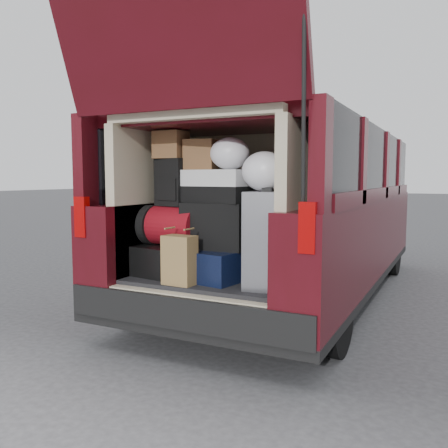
{
  "coord_description": "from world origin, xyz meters",
  "views": [
    {
      "loc": [
        1.64,
        -2.99,
        1.31
      ],
      "look_at": [
        0.05,
        0.2,
        0.96
      ],
      "focal_mm": 38.0,
      "sensor_mm": 36.0,
      "label": 1
    }
  ],
  "objects_px": {
    "navy_hardshell": "(219,264)",
    "twotone_duffel": "(216,186)",
    "black_soft_case": "(216,226)",
    "black_hardshell": "(173,259)",
    "red_duffel": "(173,226)",
    "backpack": "(173,182)",
    "silver_roller": "(269,239)",
    "kraft_bag": "(180,260)"
  },
  "relations": [
    {
      "from": "navy_hardshell",
      "to": "black_soft_case",
      "type": "xyz_separation_m",
      "value": [
        -0.03,
        0.02,
        0.29
      ]
    },
    {
      "from": "silver_roller",
      "to": "twotone_duffel",
      "type": "xyz_separation_m",
      "value": [
        -0.47,
        0.1,
        0.36
      ]
    },
    {
      "from": "kraft_bag",
      "to": "red_duffel",
      "type": "height_order",
      "value": "red_duffel"
    },
    {
      "from": "red_duffel",
      "to": "backpack",
      "type": "distance_m",
      "value": 0.34
    },
    {
      "from": "navy_hardshell",
      "to": "red_duffel",
      "type": "xyz_separation_m",
      "value": [
        -0.4,
        -0.01,
        0.27
      ]
    },
    {
      "from": "silver_roller",
      "to": "backpack",
      "type": "xyz_separation_m",
      "value": [
        -0.84,
        0.08,
        0.39
      ]
    },
    {
      "from": "silver_roller",
      "to": "twotone_duffel",
      "type": "distance_m",
      "value": 0.6
    },
    {
      "from": "black_hardshell",
      "to": "twotone_duffel",
      "type": "xyz_separation_m",
      "value": [
        0.38,
        0.02,
        0.58
      ]
    },
    {
      "from": "red_duffel",
      "to": "twotone_duffel",
      "type": "height_order",
      "value": "twotone_duffel"
    },
    {
      "from": "kraft_bag",
      "to": "backpack",
      "type": "bearing_deg",
      "value": 132.16
    },
    {
      "from": "navy_hardshell",
      "to": "silver_roller",
      "type": "distance_m",
      "value": 0.48
    },
    {
      "from": "black_hardshell",
      "to": "twotone_duffel",
      "type": "relative_size",
      "value": 1.06
    },
    {
      "from": "kraft_bag",
      "to": "twotone_duffel",
      "type": "bearing_deg",
      "value": 74.75
    },
    {
      "from": "navy_hardshell",
      "to": "black_hardshell",
      "type": "bearing_deg",
      "value": -173.81
    },
    {
      "from": "kraft_bag",
      "to": "backpack",
      "type": "distance_m",
      "value": 0.68
    },
    {
      "from": "silver_roller",
      "to": "red_duffel",
      "type": "height_order",
      "value": "silver_roller"
    },
    {
      "from": "silver_roller",
      "to": "kraft_bag",
      "type": "height_order",
      "value": "silver_roller"
    },
    {
      "from": "silver_roller",
      "to": "kraft_bag",
      "type": "xyz_separation_m",
      "value": [
        -0.59,
        -0.24,
        -0.16
      ]
    },
    {
      "from": "navy_hardshell",
      "to": "backpack",
      "type": "height_order",
      "value": "backpack"
    },
    {
      "from": "red_duffel",
      "to": "backpack",
      "type": "xyz_separation_m",
      "value": [
        -0.02,
        0.03,
        0.34
      ]
    },
    {
      "from": "navy_hardshell",
      "to": "twotone_duffel",
      "type": "xyz_separation_m",
      "value": [
        -0.05,
        0.05,
        0.58
      ]
    },
    {
      "from": "backpack",
      "to": "red_duffel",
      "type": "bearing_deg",
      "value": -48.74
    },
    {
      "from": "black_hardshell",
      "to": "kraft_bag",
      "type": "distance_m",
      "value": 0.42
    },
    {
      "from": "red_duffel",
      "to": "silver_roller",
      "type": "bearing_deg",
      "value": 2.3
    },
    {
      "from": "navy_hardshell",
      "to": "silver_roller",
      "type": "xyz_separation_m",
      "value": [
        0.42,
        -0.06,
        0.22
      ]
    },
    {
      "from": "silver_roller",
      "to": "black_soft_case",
      "type": "height_order",
      "value": "silver_roller"
    },
    {
      "from": "black_hardshell",
      "to": "backpack",
      "type": "height_order",
      "value": "backpack"
    },
    {
      "from": "navy_hardshell",
      "to": "backpack",
      "type": "bearing_deg",
      "value": -173.01
    },
    {
      "from": "backpack",
      "to": "twotone_duffel",
      "type": "relative_size",
      "value": 0.68
    },
    {
      "from": "navy_hardshell",
      "to": "kraft_bag",
      "type": "xyz_separation_m",
      "value": [
        -0.17,
        -0.29,
        0.06
      ]
    },
    {
      "from": "silver_roller",
      "to": "kraft_bag",
      "type": "distance_m",
      "value": 0.65
    },
    {
      "from": "navy_hardshell",
      "to": "black_soft_case",
      "type": "bearing_deg",
      "value": 161.79
    },
    {
      "from": "silver_roller",
      "to": "black_soft_case",
      "type": "bearing_deg",
      "value": 162.31
    },
    {
      "from": "black_soft_case",
      "to": "black_hardshell",
      "type": "bearing_deg",
      "value": 175.89
    },
    {
      "from": "red_duffel",
      "to": "black_soft_case",
      "type": "distance_m",
      "value": 0.37
    },
    {
      "from": "kraft_bag",
      "to": "backpack",
      "type": "relative_size",
      "value": 0.95
    },
    {
      "from": "backpack",
      "to": "kraft_bag",
      "type": "bearing_deg",
      "value": -40.82
    },
    {
      "from": "black_soft_case",
      "to": "backpack",
      "type": "bearing_deg",
      "value": 176.85
    },
    {
      "from": "black_hardshell",
      "to": "red_duffel",
      "type": "xyz_separation_m",
      "value": [
        0.03,
        -0.04,
        0.27
      ]
    },
    {
      "from": "black_hardshell",
      "to": "silver_roller",
      "type": "relative_size",
      "value": 0.87
    },
    {
      "from": "black_soft_case",
      "to": "silver_roller",
      "type": "bearing_deg",
      "value": -11.89
    },
    {
      "from": "navy_hardshell",
      "to": "twotone_duffel",
      "type": "bearing_deg",
      "value": 147.06
    }
  ]
}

